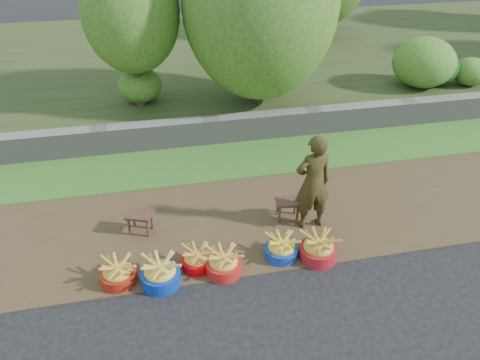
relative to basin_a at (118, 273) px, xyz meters
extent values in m
plane|color=black|center=(1.86, -0.26, -0.16)|extent=(120.00, 120.00, 0.00)
cube|color=#503C25|center=(1.86, 0.99, -0.15)|extent=(80.00, 2.50, 0.02)
cube|color=#3E7A29|center=(1.86, 2.99, -0.14)|extent=(80.00, 1.50, 0.04)
cube|color=gray|center=(1.86, 3.84, 0.11)|extent=(80.00, 0.35, 0.55)
cube|color=#39451F|center=(1.86, 8.74, 0.09)|extent=(80.00, 10.00, 0.50)
cylinder|color=#3D2921|center=(6.39, 9.98, 0.96)|extent=(0.19, 0.19, 1.25)
cylinder|color=#3D2921|center=(3.06, 4.61, 0.93)|extent=(0.19, 0.19, 1.18)
ellipsoid|color=#4D7D28|center=(3.06, 4.61, 2.47)|extent=(3.18, 3.18, 3.97)
cylinder|color=#3D2921|center=(0.51, 4.96, 1.03)|extent=(0.20, 0.20, 1.38)
ellipsoid|color=#4D7D28|center=(0.51, 4.96, 2.31)|extent=(1.96, 1.96, 2.45)
ellipsoid|color=#4D7D28|center=(8.30, 4.61, 0.67)|extent=(0.82, 0.82, 0.66)
ellipsoid|color=#4D7D28|center=(0.53, 5.18, 0.72)|extent=(0.95, 0.95, 0.76)
ellipsoid|color=#4D7D28|center=(7.11, 4.76, 0.92)|extent=(1.45, 1.45, 1.16)
ellipsoid|color=#124D16|center=(7.51, 4.84, 0.76)|extent=(1.05, 1.05, 0.84)
cylinder|color=#A41F11|center=(0.00, 0.00, -0.07)|extent=(0.49, 0.49, 0.17)
ellipsoid|color=gold|center=(0.00, 0.00, 0.06)|extent=(0.43, 0.43, 0.28)
cylinder|color=#0B30AD|center=(0.55, -0.13, -0.07)|extent=(0.53, 0.53, 0.19)
ellipsoid|color=#E7BC45|center=(0.55, -0.13, 0.08)|extent=(0.47, 0.47, 0.30)
cylinder|color=red|center=(1.06, 0.07, -0.08)|extent=(0.44, 0.44, 0.16)
ellipsoid|color=gold|center=(1.06, 0.07, 0.04)|extent=(0.39, 0.39, 0.25)
cylinder|color=red|center=(1.41, -0.10, -0.07)|extent=(0.49, 0.49, 0.18)
ellipsoid|color=#F3A63E|center=(1.41, -0.10, 0.07)|extent=(0.44, 0.44, 0.28)
cylinder|color=#133AAC|center=(2.27, 0.03, -0.08)|extent=(0.48, 0.48, 0.17)
ellipsoid|color=yellow|center=(2.27, 0.03, 0.06)|extent=(0.42, 0.42, 0.27)
cylinder|color=#AB1A21|center=(2.77, -0.10, -0.07)|extent=(0.54, 0.54, 0.19)
ellipsoid|color=gold|center=(2.77, -0.10, 0.09)|extent=(0.47, 0.47, 0.31)
cube|color=#4F2F25|center=(0.33, 1.04, 0.17)|extent=(0.46, 0.41, 0.04)
cylinder|color=#4F2F25|center=(0.16, 1.00, 0.00)|extent=(0.04, 0.04, 0.29)
cylinder|color=#4F2F25|center=(0.43, 0.89, 0.00)|extent=(0.04, 0.04, 0.29)
cylinder|color=#4F2F25|center=(0.23, 1.18, 0.00)|extent=(0.04, 0.04, 0.29)
cylinder|color=#4F2F25|center=(0.51, 1.08, 0.00)|extent=(0.04, 0.04, 0.29)
cube|color=#4F2F25|center=(2.63, 0.91, 0.16)|extent=(0.41, 0.33, 0.04)
cylinder|color=#4F2F25|center=(2.48, 0.83, 0.00)|extent=(0.04, 0.04, 0.28)
cylinder|color=#4F2F25|center=(2.76, 0.80, 0.00)|extent=(0.04, 0.04, 0.28)
cylinder|color=#4F2F25|center=(2.50, 1.03, 0.00)|extent=(0.04, 0.04, 0.28)
cylinder|color=#4F2F25|center=(2.78, 0.99, 0.00)|extent=(0.04, 0.04, 0.28)
imported|color=black|center=(2.91, 0.66, 0.63)|extent=(0.58, 0.40, 1.55)
camera|label=1|loc=(0.61, -4.88, 4.30)|focal=35.00mm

